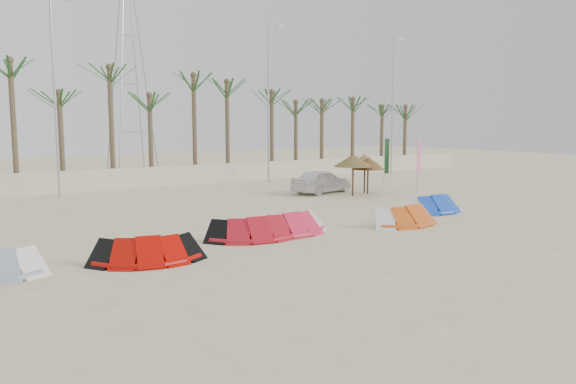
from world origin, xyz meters
TOP-DOWN VIEW (x-y plane):
  - ground at (0.00, 0.00)m, footprint 120.00×120.00m
  - boundary_wall at (0.00, 22.00)m, footprint 60.00×0.30m
  - palm_line at (0.67, 23.50)m, footprint 52.00×4.00m
  - lamp_b at (-5.96, 20.00)m, footprint 1.25×0.14m
  - lamp_c at (8.04, 20.00)m, footprint 1.25×0.14m
  - lamp_d at (20.04, 20.00)m, footprint 1.25×0.14m
  - pylon at (1.00, 28.00)m, footprint 3.00×3.00m
  - kite_red_left at (-7.34, 3.07)m, footprint 3.59×2.21m
  - kite_red_mid at (-2.93, 4.20)m, footprint 3.71×2.09m
  - kite_red_right at (-1.39, 4.24)m, footprint 3.37×1.57m
  - kite_orange at (3.73, 3.11)m, footprint 3.53×1.80m
  - kite_blue at (7.12, 4.65)m, footprint 3.45×1.68m
  - parasol_left at (7.91, 10.94)m, footprint 2.23×2.23m
  - parasol_mid at (9.27, 11.17)m, footprint 1.97×1.97m
  - parasol_right at (9.48, 11.68)m, footprint 2.04×2.04m
  - flag_pink at (13.57, 11.13)m, footprint 0.45×0.12m
  - flag_green at (11.97, 12.41)m, footprint 0.45×0.06m
  - car at (7.38, 13.14)m, footprint 4.42×2.45m

SIDE VIEW (x-z plane):
  - ground at x=0.00m, z-range 0.00..0.00m
  - pylon at x=1.00m, z-range -7.00..7.00m
  - kite_red_left at x=-7.34m, z-range -0.03..0.87m
  - kite_red_right at x=-1.39m, z-range -0.03..0.87m
  - kite_blue at x=7.12m, z-range -0.03..0.87m
  - kite_orange at x=3.73m, z-range -0.03..0.87m
  - kite_red_mid at x=-2.93m, z-range -0.03..0.87m
  - boundary_wall at x=0.00m, z-range 0.00..1.30m
  - car at x=7.38m, z-range 0.00..1.42m
  - parasol_mid at x=9.27m, z-range 0.72..2.88m
  - parasol_right at x=9.48m, z-range 0.80..3.12m
  - flag_pink at x=13.57m, z-range 0.31..3.63m
  - flag_green at x=11.97m, z-range 0.31..3.67m
  - parasol_left at x=7.91m, z-range 0.84..3.23m
  - lamp_b at x=-5.96m, z-range 0.27..11.27m
  - lamp_c at x=8.04m, z-range 0.27..11.27m
  - lamp_d at x=20.04m, z-range 0.27..11.27m
  - palm_line at x=0.67m, z-range 2.59..10.29m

